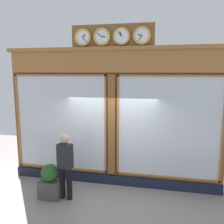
% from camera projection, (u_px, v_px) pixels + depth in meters
% --- Properties ---
extents(shop_facade, '(6.10, 0.42, 4.43)m').
position_uv_depth(shop_facade, '(113.00, 116.00, 6.80)').
color(shop_facade, brown).
rests_on(shop_facade, ground_plane).
extents(pedestrian, '(0.39, 0.27, 1.69)m').
position_uv_depth(pedestrian, '(65.00, 164.00, 6.06)').
color(pedestrian, black).
rests_on(pedestrian, ground_plane).
extents(planter_box, '(0.56, 0.36, 0.46)m').
position_uv_depth(planter_box, '(50.00, 189.00, 6.20)').
color(planter_box, '#4C4742').
rests_on(planter_box, ground_plane).
extents(planter_shrub, '(0.44, 0.44, 0.44)m').
position_uv_depth(planter_shrub, '(50.00, 173.00, 6.12)').
color(planter_shrub, '#285623').
rests_on(planter_shrub, planter_box).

